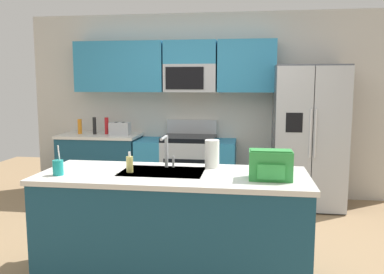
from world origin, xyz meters
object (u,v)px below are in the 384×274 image
object	(u,v)px
backpack	(270,164)
refrigerator	(308,137)
bottle_red	(107,126)
drink_cup_teal	(58,167)
paper_towel_roll	(212,154)
sink_faucet	(166,149)
range_oven	(187,168)
soap_dispenser	(130,164)
toaster	(120,129)
pepper_mill	(94,126)
bottle_orange	(80,126)

from	to	relation	value
backpack	refrigerator	bearing A→B (deg)	75.37
bottle_red	drink_cup_teal	xyz separation A→B (m)	(0.53, -2.53, -0.06)
refrigerator	paper_towel_roll	xyz separation A→B (m)	(-1.08, -1.95, 0.09)
bottle_red	sink_faucet	xyz separation A→B (m)	(1.32, -2.14, 0.05)
refrigerator	backpack	size ratio (longest dim) A/B	5.78
refrigerator	sink_faucet	world-z (taller)	refrigerator
backpack	bottle_red	bearing A→B (deg)	131.77
range_oven	drink_cup_teal	size ratio (longest dim) A/B	5.67
drink_cup_teal	soap_dispenser	world-z (taller)	drink_cup_teal
drink_cup_teal	paper_towel_roll	size ratio (longest dim) A/B	1.00
soap_dispenser	paper_towel_roll	xyz separation A→B (m)	(0.65, 0.28, 0.05)
paper_towel_roll	bottle_red	bearing A→B (deg)	129.41
range_oven	paper_towel_roll	distance (m)	2.18
toaster	sink_faucet	distance (m)	2.32
paper_towel_roll	soap_dispenser	bearing A→B (deg)	-156.75
pepper_mill	drink_cup_teal	xyz separation A→B (m)	(0.69, -2.48, -0.06)
toaster	soap_dispenser	size ratio (longest dim) A/B	1.65
drink_cup_teal	sink_faucet	bearing A→B (deg)	26.07
range_oven	sink_faucet	bearing A→B (deg)	-85.78
paper_towel_roll	sink_faucet	bearing A→B (deg)	-169.71
sink_faucet	paper_towel_roll	size ratio (longest dim) A/B	1.17
soap_dispenser	sink_faucet	bearing A→B (deg)	38.44
sink_faucet	paper_towel_roll	xyz separation A→B (m)	(0.39, 0.07, -0.05)
soap_dispenser	bottle_red	bearing A→B (deg)	114.17
toaster	paper_towel_roll	world-z (taller)	paper_towel_roll
toaster	range_oven	bearing A→B (deg)	3.21
drink_cup_teal	backpack	bearing A→B (deg)	3.18
sink_faucet	backpack	xyz separation A→B (m)	(0.86, -0.30, -0.05)
paper_towel_roll	pepper_mill	bearing A→B (deg)	132.69
refrigerator	soap_dispenser	bearing A→B (deg)	-127.76
toaster	backpack	distance (m)	3.05
toaster	bottle_orange	size ratio (longest dim) A/B	1.33
paper_towel_roll	drink_cup_teal	bearing A→B (deg)	-158.77
range_oven	bottle_orange	bearing A→B (deg)	179.45
toaster	drink_cup_teal	world-z (taller)	drink_cup_teal
range_oven	toaster	bearing A→B (deg)	-176.79
pepper_mill	bottle_orange	size ratio (longest dim) A/B	1.15
soap_dispenser	range_oven	bearing A→B (deg)	87.32
bottle_orange	paper_towel_roll	distance (m)	2.93
sink_faucet	soap_dispenser	world-z (taller)	sink_faucet
sink_faucet	backpack	world-z (taller)	sink_faucet
bottle_orange	bottle_red	size ratio (longest dim) A/B	0.89
bottle_red	paper_towel_roll	distance (m)	2.68
soap_dispenser	paper_towel_roll	bearing A→B (deg)	23.25
range_oven	backpack	bearing A→B (deg)	-67.00
pepper_mill	paper_towel_roll	distance (m)	2.75
soap_dispenser	backpack	distance (m)	1.13
drink_cup_teal	paper_towel_roll	world-z (taller)	same
pepper_mill	sink_faucet	distance (m)	2.57
bottle_red	backpack	xyz separation A→B (m)	(2.18, -2.44, -0.00)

